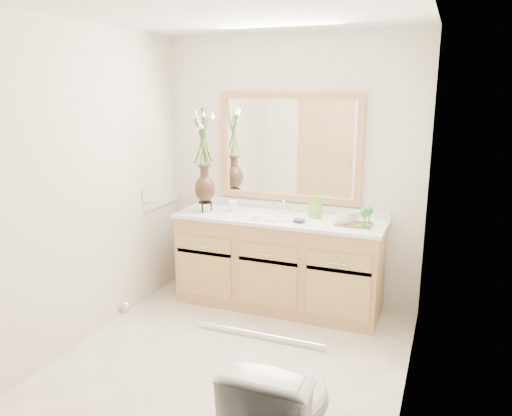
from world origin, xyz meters
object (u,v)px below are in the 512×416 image
at_px(soap_bottle, 315,208).
at_px(tumbler, 232,206).
at_px(tray, 353,224).
at_px(toilet, 284,412).
at_px(flower_vase, 204,146).

bearing_deg(soap_bottle, tumbler, -159.88).
bearing_deg(soap_bottle, tray, -1.62).
relative_size(toilet, tray, 2.62).
height_order(tumbler, tray, tumbler).
bearing_deg(flower_vase, soap_bottle, 8.79).
bearing_deg(flower_vase, toilet, -53.45).
distance_m(flower_vase, tumbler, 0.60).
xyz_separation_m(flower_vase, soap_bottle, (0.99, 0.15, -0.51)).
height_order(toilet, tray, tray).
xyz_separation_m(toilet, flower_vase, (-1.39, 1.87, 1.06)).
relative_size(soap_bottle, tray, 0.60).
distance_m(toilet, tray, 1.97).
bearing_deg(soap_bottle, flower_vase, -155.26).
bearing_deg(tray, soap_bottle, 163.88).
bearing_deg(toilet, tray, -88.69).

